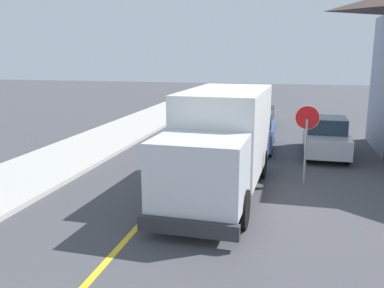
{
  "coord_description": "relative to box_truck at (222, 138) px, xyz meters",
  "views": [
    {
      "loc": [
        3.61,
        -2.54,
        4.3
      ],
      "look_at": [
        0.55,
        10.45,
        1.4
      ],
      "focal_mm": 38.84,
      "sensor_mm": 36.0,
      "label": 1
    }
  ],
  "objects": [
    {
      "name": "box_truck",
      "position": [
        0.0,
        0.0,
        0.0
      ],
      "size": [
        2.67,
        7.26,
        3.2
      ],
      "color": "silver",
      "rests_on": "ground"
    },
    {
      "name": "parked_van_across",
      "position": [
        3.57,
        5.98,
        -0.97
      ],
      "size": [
        1.86,
        4.43,
        1.67
      ],
      "color": "#B7B7BC",
      "rests_on": "ground"
    },
    {
      "name": "parked_car_near",
      "position": [
        0.45,
        6.58,
        -0.97
      ],
      "size": [
        1.82,
        4.41,
        1.67
      ],
      "color": "#2D4793",
      "rests_on": "ground"
    },
    {
      "name": "parked_car_mid",
      "position": [
        0.04,
        12.95,
        -0.97
      ],
      "size": [
        1.98,
        4.47,
        1.67
      ],
      "color": "black",
      "rests_on": "ground"
    },
    {
      "name": "stop_sign",
      "position": [
        2.58,
        1.6,
        0.09
      ],
      "size": [
        0.8,
        0.1,
        2.65
      ],
      "color": "gray",
      "rests_on": "ground"
    },
    {
      "name": "centre_line_yellow",
      "position": [
        -1.63,
        0.1,
        -1.76
      ],
      "size": [
        0.16,
        56.0,
        0.01
      ],
      "primitive_type": "cube",
      "color": "gold",
      "rests_on": "ground"
    }
  ]
}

